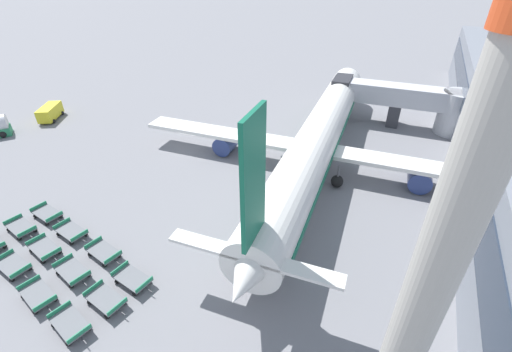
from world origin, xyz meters
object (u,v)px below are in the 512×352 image
(baggage_dolly_row_near_col_b, at_px, (13,266))
(baggage_dolly_row_near_col_c, at_px, (38,295))
(baggage_dolly_row_mid_a_col_d, at_px, (106,299))
(baggage_dolly_row_mid_b_col_c, at_px, (104,252))
(baggage_dolly_row_mid_b_col_a, at_px, (47,214))
(baggage_dolly_row_mid_b_col_b, at_px, (71,232))
(baggage_dolly_row_mid_a_col_c, at_px, (72,271))
(airplane, at_px, (318,138))
(service_van, at_px, (50,112))
(baggage_dolly_row_mid_b_col_d, at_px, (132,279))
(baggage_dolly_row_mid_a_col_b, at_px, (44,249))
(baggage_dolly_row_mid_a_col_a, at_px, (21,227))
(baggage_dolly_row_near_col_d, at_px, (70,324))

(baggage_dolly_row_near_col_b, bearing_deg, baggage_dolly_row_near_col_c, -13.67)
(baggage_dolly_row_near_col_c, height_order, baggage_dolly_row_mid_a_col_d, same)
(baggage_dolly_row_mid_a_col_d, bearing_deg, baggage_dolly_row_mid_b_col_c, 137.23)
(baggage_dolly_row_mid_b_col_a, distance_m, baggage_dolly_row_mid_b_col_b, 4.22)
(baggage_dolly_row_mid_a_col_c, bearing_deg, airplane, 63.61)
(airplane, height_order, baggage_dolly_row_mid_a_col_c, airplane)
(baggage_dolly_row_mid_a_col_d, bearing_deg, baggage_dolly_row_mid_b_col_a, 158.45)
(service_van, height_order, baggage_dolly_row_mid_b_col_d, service_van)
(service_van, relative_size, baggage_dolly_row_mid_a_col_b, 1.43)
(baggage_dolly_row_mid_a_col_c, bearing_deg, baggage_dolly_row_near_col_b, -161.52)
(airplane, relative_size, service_van, 9.15)
(baggage_dolly_row_mid_b_col_a, xyz_separation_m, baggage_dolly_row_mid_b_col_c, (8.59, -1.47, 0.00))
(airplane, distance_m, baggage_dolly_row_mid_a_col_b, 28.50)
(baggage_dolly_row_mid_a_col_a, bearing_deg, baggage_dolly_row_mid_b_col_c, 5.46)
(baggage_dolly_row_near_col_b, bearing_deg, baggage_dolly_row_mid_b_col_d, 17.51)
(baggage_dolly_row_mid_a_col_c, bearing_deg, baggage_dolly_row_near_col_c, -98.53)
(airplane, relative_size, baggage_dolly_row_mid_b_col_d, 13.14)
(baggage_dolly_row_near_col_c, distance_m, baggage_dolly_row_mid_b_col_b, 6.71)
(baggage_dolly_row_near_col_b, bearing_deg, baggage_dolly_row_near_col_d, -11.57)
(baggage_dolly_row_mid_a_col_a, relative_size, baggage_dolly_row_mid_a_col_b, 1.00)
(baggage_dolly_row_mid_a_col_d, bearing_deg, baggage_dolly_row_mid_a_col_a, 168.77)
(baggage_dolly_row_mid_b_col_b, bearing_deg, baggage_dolly_row_mid_b_col_d, -11.88)
(baggage_dolly_row_mid_a_col_c, height_order, baggage_dolly_row_mid_b_col_b, same)
(baggage_dolly_row_mid_a_col_b, bearing_deg, baggage_dolly_row_mid_a_col_a, 167.90)
(airplane, height_order, baggage_dolly_row_mid_b_col_c, airplane)
(service_van, height_order, baggage_dolly_row_mid_b_col_b, service_van)
(baggage_dolly_row_mid_b_col_a, relative_size, baggage_dolly_row_mid_b_col_b, 1.00)
(baggage_dolly_row_mid_b_col_b, xyz_separation_m, baggage_dolly_row_mid_b_col_d, (8.49, -1.79, 0.00))
(baggage_dolly_row_near_col_d, height_order, baggage_dolly_row_mid_a_col_c, same)
(baggage_dolly_row_near_col_c, relative_size, baggage_dolly_row_mid_b_col_d, 1.00)
(baggage_dolly_row_mid_b_col_a, bearing_deg, baggage_dolly_row_mid_a_col_b, -39.85)
(baggage_dolly_row_near_col_c, relative_size, baggage_dolly_row_mid_a_col_a, 1.00)
(baggage_dolly_row_mid_a_col_a, distance_m, baggage_dolly_row_mid_b_col_d, 13.00)
(airplane, bearing_deg, service_van, -174.87)
(baggage_dolly_row_near_col_c, distance_m, baggage_dolly_row_mid_a_col_d, 4.95)
(baggage_dolly_row_mid_b_col_d, bearing_deg, baggage_dolly_row_mid_a_col_c, -163.47)
(baggage_dolly_row_mid_a_col_c, distance_m, baggage_dolly_row_mid_b_col_d, 4.85)
(baggage_dolly_row_mid_a_col_a, height_order, baggage_dolly_row_mid_b_col_c, same)
(baggage_dolly_row_mid_a_col_b, height_order, baggage_dolly_row_mid_b_col_d, same)
(baggage_dolly_row_near_col_c, height_order, baggage_dolly_row_mid_b_col_d, same)
(baggage_dolly_row_mid_b_col_a, distance_m, baggage_dolly_row_mid_b_col_d, 12.89)
(baggage_dolly_row_near_col_b, relative_size, baggage_dolly_row_near_col_c, 1.00)
(service_van, distance_m, baggage_dolly_row_mid_b_col_c, 34.14)
(service_van, height_order, baggage_dolly_row_mid_a_col_b, service_van)
(baggage_dolly_row_mid_b_col_d, bearing_deg, baggage_dolly_row_mid_a_col_d, -100.38)
(baggage_dolly_row_mid_a_col_a, bearing_deg, baggage_dolly_row_mid_a_col_b, -12.10)
(baggage_dolly_row_mid_b_col_c, height_order, baggage_dolly_row_mid_b_col_d, same)
(baggage_dolly_row_mid_a_col_d, height_order, baggage_dolly_row_mid_b_col_d, same)
(baggage_dolly_row_near_col_c, distance_m, baggage_dolly_row_mid_a_col_c, 2.61)
(baggage_dolly_row_mid_a_col_c, xyz_separation_m, baggage_dolly_row_mid_b_col_c, (0.62, 2.52, 0.00))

